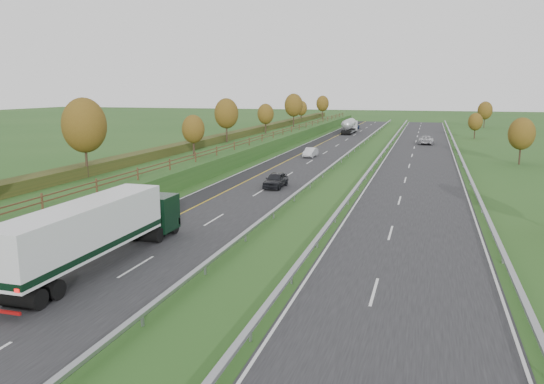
{
  "coord_description": "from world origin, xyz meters",
  "views": [
    {
      "loc": [
        17.52,
        -15.6,
        10.45
      ],
      "look_at": [
        5.57,
        24.96,
        2.2
      ],
      "focal_mm": 35.0,
      "sensor_mm": 36.0,
      "label": 1
    }
  ],
  "objects_px": {
    "car_silver_mid": "(310,152)",
    "car_oncoming": "(426,140)",
    "car_dark_near": "(276,180)",
    "box_lorry": "(97,230)",
    "car_small_far": "(355,126)",
    "road_tanker": "(349,126)"
  },
  "relations": [
    {
      "from": "car_small_far",
      "to": "car_oncoming",
      "type": "relative_size",
      "value": 0.86
    },
    {
      "from": "road_tanker",
      "to": "car_dark_near",
      "type": "height_order",
      "value": "road_tanker"
    },
    {
      "from": "car_dark_near",
      "to": "car_silver_mid",
      "type": "bearing_deg",
      "value": 94.04
    },
    {
      "from": "car_silver_mid",
      "to": "car_oncoming",
      "type": "height_order",
      "value": "car_oncoming"
    },
    {
      "from": "box_lorry",
      "to": "car_dark_near",
      "type": "distance_m",
      "value": 28.1
    },
    {
      "from": "car_silver_mid",
      "to": "car_dark_near",
      "type": "bearing_deg",
      "value": -83.17
    },
    {
      "from": "road_tanker",
      "to": "car_silver_mid",
      "type": "distance_m",
      "value": 46.07
    },
    {
      "from": "box_lorry",
      "to": "car_small_far",
      "type": "height_order",
      "value": "box_lorry"
    },
    {
      "from": "box_lorry",
      "to": "car_small_far",
      "type": "distance_m",
      "value": 114.98
    },
    {
      "from": "car_silver_mid",
      "to": "car_small_far",
      "type": "xyz_separation_m",
      "value": [
        -1.19,
        60.61,
        0.01
      ]
    },
    {
      "from": "car_silver_mid",
      "to": "car_oncoming",
      "type": "xyz_separation_m",
      "value": [
        17.1,
        25.31,
        0.1
      ]
    },
    {
      "from": "car_oncoming",
      "to": "car_silver_mid",
      "type": "bearing_deg",
      "value": 56.82
    },
    {
      "from": "box_lorry",
      "to": "road_tanker",
      "type": "relative_size",
      "value": 1.45
    },
    {
      "from": "box_lorry",
      "to": "road_tanker",
      "type": "xyz_separation_m",
      "value": [
        0.34,
        100.41,
        -0.47
      ]
    },
    {
      "from": "car_silver_mid",
      "to": "car_small_far",
      "type": "height_order",
      "value": "car_small_far"
    },
    {
      "from": "box_lorry",
      "to": "road_tanker",
      "type": "distance_m",
      "value": 100.41
    },
    {
      "from": "car_silver_mid",
      "to": "car_oncoming",
      "type": "bearing_deg",
      "value": 58.53
    },
    {
      "from": "road_tanker",
      "to": "car_silver_mid",
      "type": "height_order",
      "value": "road_tanker"
    },
    {
      "from": "box_lorry",
      "to": "car_silver_mid",
      "type": "height_order",
      "value": "box_lorry"
    },
    {
      "from": "box_lorry",
      "to": "car_oncoming",
      "type": "xyz_separation_m",
      "value": [
        18.07,
        79.67,
        -1.48
      ]
    },
    {
      "from": "car_dark_near",
      "to": "car_silver_mid",
      "type": "distance_m",
      "value": 26.52
    },
    {
      "from": "car_dark_near",
      "to": "car_oncoming",
      "type": "bearing_deg",
      "value": 73.48
    }
  ]
}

